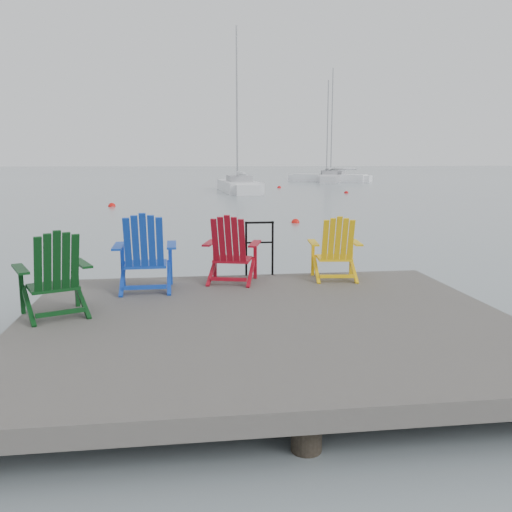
{
  "coord_description": "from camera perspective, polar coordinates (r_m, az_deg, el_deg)",
  "views": [
    {
      "loc": [
        -0.96,
        -6.28,
        2.39
      ],
      "look_at": [
        0.17,
        2.31,
        0.85
      ],
      "focal_mm": 38.0,
      "sensor_mm": 36.0,
      "label": 1
    }
  ],
  "objects": [
    {
      "name": "chair_red",
      "position": [
        8.38,
        -2.64,
        0.74
      ],
      "size": [
        0.98,
        0.93,
        1.05
      ],
      "rotation": [
        0.0,
        0.0,
        -0.27
      ],
      "color": "maroon",
      "rests_on": "dock"
    },
    {
      "name": "sailboat_near",
      "position": [
        41.89,
        -1.88,
        7.3
      ],
      "size": [
        2.73,
        9.19,
        12.47
      ],
      "rotation": [
        0.0,
        0.0,
        0.04
      ],
      "color": "white",
      "rests_on": "ground"
    },
    {
      "name": "chair_yellow",
      "position": [
        8.69,
        8.38,
        0.83
      ],
      "size": [
        0.87,
        0.81,
        1.01
      ],
      "rotation": [
        0.0,
        0.0,
        -0.11
      ],
      "color": "yellow",
      "rests_on": "dock"
    },
    {
      "name": "handrail",
      "position": [
        8.91,
        0.36,
        1.38
      ],
      "size": [
        0.48,
        0.04,
        0.9
      ],
      "color": "black",
      "rests_on": "dock"
    },
    {
      "name": "sailboat_far",
      "position": [
        61.82,
        7.81,
        8.12
      ],
      "size": [
        7.94,
        6.26,
        11.26
      ],
      "rotation": [
        0.0,
        0.0,
        0.98
      ],
      "color": "white",
      "rests_on": "ground"
    },
    {
      "name": "buoy_d",
      "position": [
        47.05,
        2.46,
        7.17
      ],
      "size": [
        0.36,
        0.36,
        0.36
      ],
      "primitive_type": "sphere",
      "color": "red",
      "rests_on": "ground"
    },
    {
      "name": "chair_green",
      "position": [
        6.99,
        -20.48,
        -1.76
      ],
      "size": [
        1.03,
        0.99,
        1.06
      ],
      "rotation": [
        0.0,
        0.0,
        0.41
      ],
      "color": "black",
      "rests_on": "dock"
    },
    {
      "name": "dock",
      "position": [
        6.67,
        1.13,
        -7.76
      ],
      "size": [
        6.0,
        5.0,
        1.4
      ],
      "color": "#2B2826",
      "rests_on": "ground"
    },
    {
      "name": "buoy_c",
      "position": [
        40.11,
        9.48,
        6.54
      ],
      "size": [
        0.33,
        0.33,
        0.33
      ],
      "primitive_type": "sphere",
      "color": "red",
      "rests_on": "ground"
    },
    {
      "name": "chair_blue",
      "position": [
        8.0,
        -11.62,
        0.38
      ],
      "size": [
        0.91,
        0.85,
        1.14
      ],
      "rotation": [
        0.0,
        0.0,
        0.02
      ],
      "color": "#113BB1",
      "rests_on": "dock"
    },
    {
      "name": "ground",
      "position": [
        6.79,
        1.12,
        -10.55
      ],
      "size": [
        400.0,
        400.0,
        0.0
      ],
      "primitive_type": "plane",
      "color": "slate",
      "rests_on": "ground"
    },
    {
      "name": "buoy_b",
      "position": [
        29.23,
        -14.93,
        5.06
      ],
      "size": [
        0.39,
        0.39,
        0.39
      ],
      "primitive_type": "sphere",
      "color": "red",
      "rests_on": "ground"
    },
    {
      "name": "sailboat_mid",
      "position": [
        62.2,
        7.83,
        8.13
      ],
      "size": [
        5.15,
        9.51,
        12.62
      ],
      "rotation": [
        0.0,
        0.0,
        -0.32
      ],
      "color": "silver",
      "rests_on": "ground"
    },
    {
      "name": "buoy_a",
      "position": [
        20.95,
        4.17,
        3.51
      ],
      "size": [
        0.32,
        0.32,
        0.32
      ],
      "primitive_type": "sphere",
      "color": "red",
      "rests_on": "ground"
    }
  ]
}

